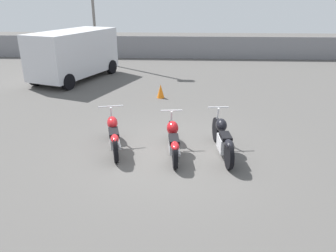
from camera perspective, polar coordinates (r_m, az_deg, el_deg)
name	(u,v)px	position (r m, az deg, el deg)	size (l,w,h in m)	color
ground_plane	(168,152)	(8.56, -0.08, -4.60)	(60.00, 60.00, 0.00)	#514F4C
fence_back	(179,48)	(21.73, 1.88, 13.50)	(40.00, 0.04, 1.40)	gray
motorcycle_slot_0	(113,134)	(8.64, -9.48, -1.42)	(0.81, 2.01, 1.02)	black
motorcycle_slot_1	(173,139)	(8.30, 0.90, -2.30)	(0.57, 2.11, 0.96)	black
motorcycle_slot_2	(223,138)	(8.41, 9.50, -2.09)	(0.56, 2.26, 1.04)	black
parked_van	(74,53)	(16.60, -16.01, 12.12)	(3.42, 5.06, 2.29)	silver
traffic_cone_near	(161,91)	(13.09, -1.29, 6.10)	(0.30, 0.30, 0.55)	orange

